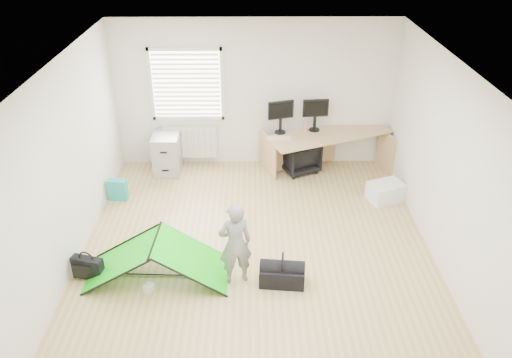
{
  "coord_description": "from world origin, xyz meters",
  "views": [
    {
      "loc": [
        -0.06,
        -5.74,
        4.46
      ],
      "look_at": [
        0.0,
        0.4,
        0.95
      ],
      "focal_mm": 35.0,
      "sensor_mm": 36.0,
      "label": 1
    }
  ],
  "objects_px": {
    "person": "(235,244)",
    "filing_cabinet": "(167,153)",
    "monitor_right": "(315,119)",
    "office_chair": "(299,156)",
    "kite": "(157,258)",
    "desk": "(328,153)",
    "duffel_bag": "(282,276)",
    "monitor_left": "(280,121)",
    "thermos": "(306,125)",
    "storage_crate": "(386,192)",
    "laptop_bag": "(88,268)"
  },
  "relations": [
    {
      "from": "filing_cabinet",
      "to": "monitor_left",
      "type": "xyz_separation_m",
      "value": [
        2.05,
        0.01,
        0.61
      ]
    },
    {
      "from": "desk",
      "to": "duffel_bag",
      "type": "bearing_deg",
      "value": -130.38
    },
    {
      "from": "filing_cabinet",
      "to": "person",
      "type": "xyz_separation_m",
      "value": [
        1.32,
        -3.02,
        0.23
      ]
    },
    {
      "from": "filing_cabinet",
      "to": "office_chair",
      "type": "height_order",
      "value": "filing_cabinet"
    },
    {
      "from": "monitor_right",
      "to": "office_chair",
      "type": "relative_size",
      "value": 0.72
    },
    {
      "from": "monitor_right",
      "to": "laptop_bag",
      "type": "xyz_separation_m",
      "value": [
        -3.31,
        -3.06,
        -0.82
      ]
    },
    {
      "from": "monitor_left",
      "to": "monitor_right",
      "type": "height_order",
      "value": "monitor_left"
    },
    {
      "from": "monitor_right",
      "to": "person",
      "type": "distance_m",
      "value": 3.43
    },
    {
      "from": "filing_cabinet",
      "to": "office_chair",
      "type": "bearing_deg",
      "value": -0.73
    },
    {
      "from": "monitor_right",
      "to": "person",
      "type": "height_order",
      "value": "monitor_right"
    },
    {
      "from": "desk",
      "to": "monitor_left",
      "type": "relative_size",
      "value": 4.81
    },
    {
      "from": "filing_cabinet",
      "to": "laptop_bag",
      "type": "bearing_deg",
      "value": -102.9
    },
    {
      "from": "monitor_right",
      "to": "storage_crate",
      "type": "distance_m",
      "value": 1.79
    },
    {
      "from": "filing_cabinet",
      "to": "monitor_right",
      "type": "relative_size",
      "value": 1.61
    },
    {
      "from": "person",
      "to": "duffel_bag",
      "type": "xyz_separation_m",
      "value": [
        0.61,
        -0.08,
        -0.47
      ]
    },
    {
      "from": "thermos",
      "to": "office_chair",
      "type": "bearing_deg",
      "value": -142.05
    },
    {
      "from": "desk",
      "to": "thermos",
      "type": "distance_m",
      "value": 0.66
    },
    {
      "from": "desk",
      "to": "office_chair",
      "type": "bearing_deg",
      "value": 153.65
    },
    {
      "from": "office_chair",
      "to": "thermos",
      "type": "bearing_deg",
      "value": -166.53
    },
    {
      "from": "office_chair",
      "to": "kite",
      "type": "height_order",
      "value": "kite"
    },
    {
      "from": "monitor_left",
      "to": "desk",
      "type": "bearing_deg",
      "value": -19.56
    },
    {
      "from": "desk",
      "to": "duffel_bag",
      "type": "height_order",
      "value": "desk"
    },
    {
      "from": "office_chair",
      "to": "duffel_bag",
      "type": "bearing_deg",
      "value": 56.74
    },
    {
      "from": "storage_crate",
      "to": "monitor_left",
      "type": "bearing_deg",
      "value": 148.42
    },
    {
      "from": "person",
      "to": "filing_cabinet",
      "type": "bearing_deg",
      "value": -81.2
    },
    {
      "from": "thermos",
      "to": "laptop_bag",
      "type": "relative_size",
      "value": 0.55
    },
    {
      "from": "desk",
      "to": "kite",
      "type": "bearing_deg",
      "value": -154.71
    },
    {
      "from": "laptop_bag",
      "to": "desk",
      "type": "bearing_deg",
      "value": 55.49
    },
    {
      "from": "thermos",
      "to": "office_chair",
      "type": "xyz_separation_m",
      "value": [
        -0.11,
        -0.08,
        -0.59
      ]
    },
    {
      "from": "filing_cabinet",
      "to": "monitor_left",
      "type": "bearing_deg",
      "value": -0.36
    },
    {
      "from": "person",
      "to": "laptop_bag",
      "type": "xyz_separation_m",
      "value": [
        -1.96,
        0.07,
        -0.44
      ]
    },
    {
      "from": "monitor_left",
      "to": "monitor_right",
      "type": "xyz_separation_m",
      "value": [
        0.62,
        0.1,
        -0.0
      ]
    },
    {
      "from": "monitor_right",
      "to": "storage_crate",
      "type": "bearing_deg",
      "value": -51.34
    },
    {
      "from": "kite",
      "to": "desk",
      "type": "bearing_deg",
      "value": 50.37
    },
    {
      "from": "monitor_left",
      "to": "kite",
      "type": "distance_m",
      "value": 3.5
    },
    {
      "from": "monitor_left",
      "to": "monitor_right",
      "type": "distance_m",
      "value": 0.63
    },
    {
      "from": "thermos",
      "to": "storage_crate",
      "type": "height_order",
      "value": "thermos"
    },
    {
      "from": "monitor_left",
      "to": "duffel_bag",
      "type": "bearing_deg",
      "value": -108.45
    },
    {
      "from": "duffel_bag",
      "to": "storage_crate",
      "type": "bearing_deg",
      "value": 53.99
    },
    {
      "from": "person",
      "to": "kite",
      "type": "height_order",
      "value": "person"
    },
    {
      "from": "thermos",
      "to": "person",
      "type": "bearing_deg",
      "value": -111.01
    },
    {
      "from": "thermos",
      "to": "duffel_bag",
      "type": "xyz_separation_m",
      "value": [
        -0.59,
        -3.18,
        -0.75
      ]
    },
    {
      "from": "thermos",
      "to": "storage_crate",
      "type": "relative_size",
      "value": 0.42
    },
    {
      "from": "desk",
      "to": "kite",
      "type": "height_order",
      "value": "desk"
    },
    {
      "from": "filing_cabinet",
      "to": "monitor_left",
      "type": "distance_m",
      "value": 2.14
    },
    {
      "from": "office_chair",
      "to": "duffel_bag",
      "type": "xyz_separation_m",
      "value": [
        -0.48,
        -3.1,
        -0.16
      ]
    },
    {
      "from": "filing_cabinet",
      "to": "duffel_bag",
      "type": "bearing_deg",
      "value": -58.8
    },
    {
      "from": "desk",
      "to": "kite",
      "type": "distance_m",
      "value": 3.92
    },
    {
      "from": "storage_crate",
      "to": "person",
      "type": "bearing_deg",
      "value": -141.09
    },
    {
      "from": "monitor_left",
      "to": "thermos",
      "type": "xyz_separation_m",
      "value": [
        0.46,
        0.07,
        -0.11
      ]
    }
  ]
}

